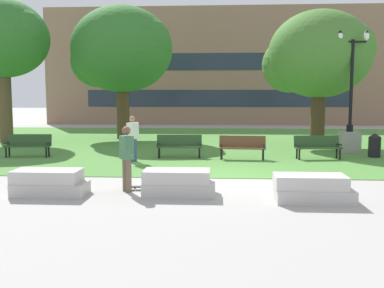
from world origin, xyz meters
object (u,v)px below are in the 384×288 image
at_px(park_bench_far_right, 242,146).
at_px(park_bench_near_left, 28,144).
at_px(person_skateboarder, 127,155).
at_px(skateboard, 143,187).
at_px(trash_bin, 375,145).
at_px(person_bystander_near_lawn, 133,136).
at_px(concrete_block_center, 49,183).
at_px(lamp_post_left, 350,128).
at_px(concrete_block_left, 178,183).
at_px(concrete_block_right, 312,189).
at_px(park_bench_near_right, 179,145).
at_px(park_bench_far_left, 318,146).

bearing_deg(park_bench_far_right, park_bench_near_left, 179.18).
xyz_separation_m(person_skateboarder, park_bench_near_left, (-5.31, 6.14, -0.43)).
relative_size(skateboard, trash_bin, 1.08).
bearing_deg(person_skateboarder, person_bystander_near_lawn, 99.37).
height_order(concrete_block_center, skateboard, concrete_block_center).
height_order(park_bench_near_left, lamp_post_left, lamp_post_left).
xyz_separation_m(concrete_block_center, park_bench_near_left, (-3.42, 6.64, 0.23)).
relative_size(concrete_block_center, concrete_block_left, 1.00).
xyz_separation_m(park_bench_far_right, person_bystander_near_lawn, (-4.11, -0.97, 0.44)).
height_order(person_skateboarder, person_bystander_near_lawn, person_bystander_near_lawn).
bearing_deg(concrete_block_right, park_bench_near_right, 117.96).
relative_size(park_bench_near_left, trash_bin, 1.91).
xyz_separation_m(skateboard, park_bench_far_left, (5.83, 6.05, 0.45)).
relative_size(park_bench_near_left, park_bench_far_right, 1.00).
height_order(concrete_block_left, park_bench_far_right, park_bench_far_right).
bearing_deg(concrete_block_center, park_bench_near_left, 117.30).
distance_m(concrete_block_left, concrete_block_right, 3.26).
xyz_separation_m(skateboard, lamp_post_left, (7.65, 8.18, 0.99)).
bearing_deg(concrete_block_center, concrete_block_left, 3.35).
relative_size(concrete_block_left, person_bystander_near_lawn, 1.05).
bearing_deg(concrete_block_center, park_bench_far_left, 40.03).
height_order(park_bench_near_right, park_bench_far_right, same).
bearing_deg(skateboard, concrete_block_right, -14.30).
relative_size(park_bench_near_left, lamp_post_left, 0.35).
bearing_deg(concrete_block_left, park_bench_near_left, 135.98).
height_order(park_bench_near_left, person_bystander_near_lawn, person_bystander_near_lawn).
xyz_separation_m(park_bench_far_left, person_bystander_near_lawn, (-7.05, -1.25, 0.44)).
relative_size(person_skateboarder, park_bench_far_left, 0.92).
distance_m(concrete_block_left, lamp_post_left, 11.02).
bearing_deg(lamp_post_left, park_bench_far_right, -153.05).
bearing_deg(lamp_post_left, park_bench_near_left, -170.23).
bearing_deg(park_bench_near_right, park_bench_far_left, -0.26).
relative_size(person_skateboarder, person_bystander_near_lawn, 1.00).
relative_size(park_bench_far_left, trash_bin, 1.93).
height_order(park_bench_near_left, trash_bin, trash_bin).
distance_m(skateboard, lamp_post_left, 11.24).
relative_size(park_bench_near_left, park_bench_near_right, 1.00).
xyz_separation_m(concrete_block_right, trash_bin, (4.02, 7.75, 0.20)).
relative_size(skateboard, park_bench_far_right, 0.57).
xyz_separation_m(lamp_post_left, person_bystander_near_lawn, (-8.87, -3.38, -0.09)).
bearing_deg(concrete_block_center, person_bystander_near_lawn, 79.31).
relative_size(park_bench_far_right, person_bystander_near_lawn, 1.07).
bearing_deg(skateboard, lamp_post_left, 46.93).
bearing_deg(concrete_block_right, lamp_post_left, 69.57).
height_order(skateboard, lamp_post_left, lamp_post_left).
height_order(concrete_block_right, person_bystander_near_lawn, person_bystander_near_lawn).
bearing_deg(concrete_block_right, park_bench_far_right, 100.84).
bearing_deg(lamp_post_left, trash_bin, -69.17).
bearing_deg(concrete_block_center, park_bench_near_right, 68.62).
bearing_deg(park_bench_far_right, concrete_block_right, -79.16).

